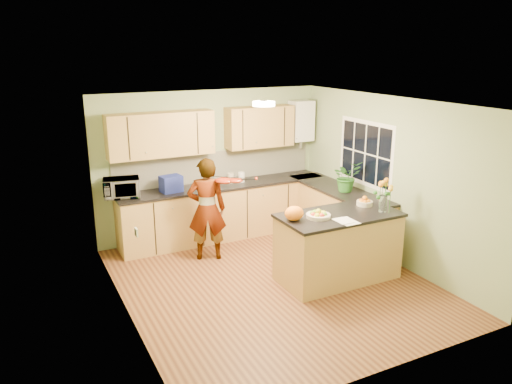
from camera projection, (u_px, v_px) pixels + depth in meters
name	position (u px, v px, depth m)	size (l,w,h in m)	color
floor	(273.00, 282.00, 7.00)	(4.50, 4.50, 0.00)	#522A17
ceiling	(275.00, 103.00, 6.30)	(4.00, 4.50, 0.02)	white
wall_back	(211.00, 164.00, 8.58)	(4.00, 0.02, 2.50)	#8FA979
wall_front	(388.00, 259.00, 4.72)	(4.00, 0.02, 2.50)	#8FA979
wall_left	(123.00, 220.00, 5.79)	(0.02, 4.50, 2.50)	#8FA979
wall_right	(390.00, 180.00, 7.51)	(0.02, 4.50, 2.50)	#8FA979
back_counter	(224.00, 211.00, 8.58)	(3.64, 0.62, 0.94)	#B68E49
right_counter	(338.00, 216.00, 8.33)	(0.62, 2.24, 0.94)	#B68E49
splashback	(217.00, 166.00, 8.62)	(3.60, 0.02, 0.52)	white
upper_cabinets	(204.00, 131.00, 8.19)	(3.20, 0.34, 0.70)	#B68E49
boiler	(301.00, 121.00, 9.00)	(0.40, 0.30, 0.86)	white
window_right	(365.00, 153.00, 7.94)	(0.01, 1.30, 1.05)	white
light_switch	(136.00, 232.00, 5.26)	(0.02, 0.09, 0.09)	white
ceiling_lamp	(264.00, 104.00, 6.57)	(0.30, 0.30, 0.07)	#FFEABF
peninsula_island	(338.00, 246.00, 7.01)	(1.69, 0.86, 0.97)	#B68E49
fruit_dish	(318.00, 214.00, 6.71)	(0.33, 0.33, 0.12)	beige
orange_bowl	(365.00, 202.00, 7.23)	(0.23, 0.23, 0.14)	beige
flower_vase	(384.00, 188.00, 6.89)	(0.27, 0.27, 0.50)	silver
orange_bag	(294.00, 213.00, 6.59)	(0.26, 0.22, 0.20)	orange
papers	(347.00, 221.00, 6.57)	(0.23, 0.31, 0.01)	white
violinist	(207.00, 209.00, 7.60)	(0.58, 0.38, 1.60)	tan
violin	(224.00, 181.00, 7.36)	(0.66, 0.26, 0.13)	#4D1504
microwave	(122.00, 188.00, 7.69)	(0.54, 0.37, 0.30)	white
blue_box	(171.00, 184.00, 7.99)	(0.33, 0.24, 0.26)	navy
kettle	(209.00, 180.00, 8.30)	(0.15, 0.15, 0.28)	#B3B3B8
jar_cream	(230.00, 178.00, 8.53)	(0.11, 0.11, 0.17)	beige
jar_white	(241.00, 177.00, 8.58)	(0.11, 0.11, 0.17)	white
potted_plant	(346.00, 176.00, 7.98)	(0.45, 0.39, 0.50)	#2B6A23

